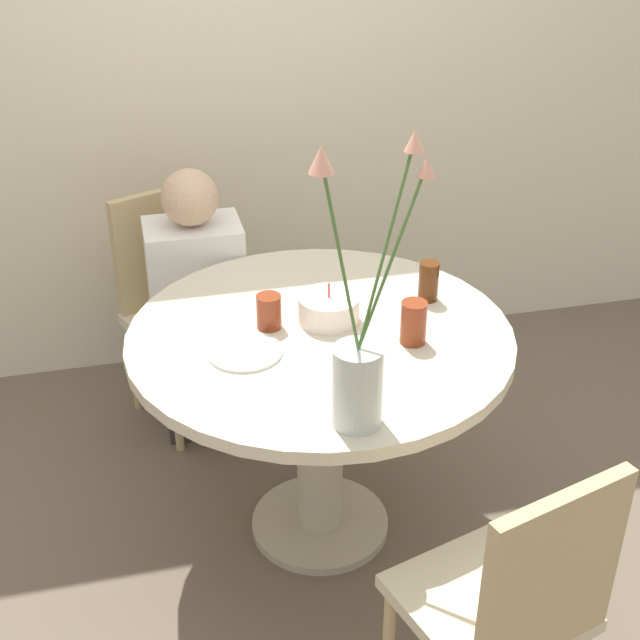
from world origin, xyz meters
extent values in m
plane|color=#6B5B4C|center=(0.00, 0.00, 0.00)|extent=(16.00, 16.00, 0.00)
cube|color=beige|center=(0.00, 1.23, 1.30)|extent=(8.00, 0.05, 2.60)
cylinder|color=beige|center=(0.00, 0.00, 0.75)|extent=(1.15, 1.15, 0.04)
cylinder|color=#B7AD99|center=(0.00, 0.00, 0.38)|extent=(0.15, 0.15, 0.70)
cylinder|color=#B7AD99|center=(0.00, 0.00, 0.01)|extent=(0.46, 0.46, 0.03)
cube|color=beige|center=(-0.33, 0.76, 0.41)|extent=(0.53, 0.53, 0.04)
cube|color=tan|center=(-0.40, 0.92, 0.66)|extent=(0.36, 0.18, 0.46)
cylinder|color=tan|center=(-0.42, 0.53, 0.20)|extent=(0.03, 0.03, 0.39)
cylinder|color=tan|center=(-0.11, 0.67, 0.20)|extent=(0.03, 0.03, 0.39)
cylinder|color=tan|center=(-0.55, 0.84, 0.20)|extent=(0.03, 0.03, 0.39)
cylinder|color=tan|center=(-0.24, 0.98, 0.20)|extent=(0.03, 0.03, 0.39)
cube|color=beige|center=(0.24, -0.79, 0.41)|extent=(0.50, 0.50, 0.04)
cube|color=tan|center=(0.29, -0.96, 0.66)|extent=(0.37, 0.14, 0.46)
cylinder|color=tan|center=(0.35, -0.58, 0.20)|extent=(0.03, 0.03, 0.39)
cylinder|color=white|center=(0.04, 0.06, 0.81)|extent=(0.18, 0.18, 0.08)
cylinder|color=#E54C4C|center=(0.04, 0.06, 0.87)|extent=(0.01, 0.01, 0.04)
cylinder|color=silver|center=(-0.02, -0.46, 0.87)|extent=(0.13, 0.13, 0.22)
cylinder|color=#4C7538|center=(-0.07, -0.47, 1.23)|extent=(0.11, 0.04, 0.50)
cone|color=#E0997F|center=(-0.12, -0.49, 1.48)|extent=(0.06, 0.06, 0.06)
cylinder|color=#4C7538|center=(0.05, -0.42, 1.23)|extent=(0.15, 0.08, 0.49)
cone|color=#E0997F|center=(0.12, -0.39, 1.47)|extent=(0.05, 0.05, 0.05)
cylinder|color=#4C7538|center=(0.06, -0.44, 1.20)|extent=(0.17, 0.05, 0.43)
cone|color=#E0997F|center=(0.14, -0.42, 1.41)|extent=(0.04, 0.04, 0.04)
cylinder|color=white|center=(-0.24, -0.07, 0.77)|extent=(0.22, 0.22, 0.01)
cylinder|color=maroon|center=(0.25, -0.12, 0.83)|extent=(0.08, 0.08, 0.13)
cylinder|color=maroon|center=(-0.14, 0.06, 0.82)|extent=(0.07, 0.07, 0.11)
cylinder|color=#51280F|center=(0.38, 0.12, 0.83)|extent=(0.06, 0.06, 0.13)
cube|color=#383333|center=(-0.30, 0.68, 0.22)|extent=(0.31, 0.24, 0.43)
cube|color=white|center=(-0.30, 0.68, 0.64)|extent=(0.34, 0.24, 0.42)
sphere|color=#D1A889|center=(-0.30, 0.68, 0.95)|extent=(0.20, 0.20, 0.20)
camera|label=1|loc=(-0.53, -2.21, 2.11)|focal=50.00mm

